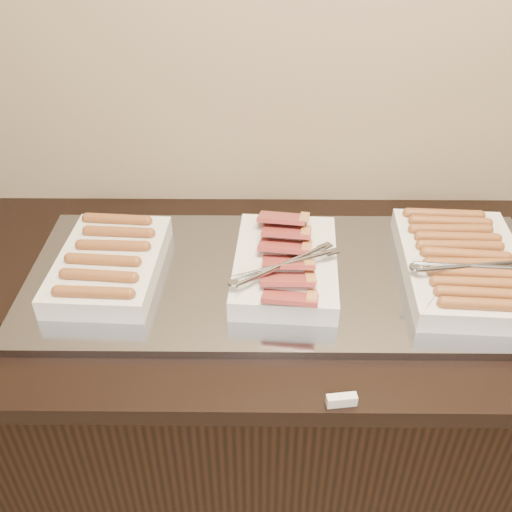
# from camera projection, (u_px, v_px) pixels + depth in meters

# --- Properties ---
(counter) EXTENTS (2.06, 0.76, 0.90)m
(counter) POSITION_uv_depth(u_px,v_px,m) (279.00, 405.00, 1.59)
(counter) COLOR black
(counter) RESTS_ON ground
(warming_tray) EXTENTS (1.20, 0.50, 0.02)m
(warming_tray) POSITION_uv_depth(u_px,v_px,m) (288.00, 277.00, 1.32)
(warming_tray) COLOR gray
(warming_tray) RESTS_ON counter
(dish_left) EXTENTS (0.24, 0.35, 0.07)m
(dish_left) POSITION_uv_depth(u_px,v_px,m) (110.00, 262.00, 1.30)
(dish_left) COLOR silver
(dish_left) RESTS_ON warming_tray
(dish_center) EXTENTS (0.27, 0.38, 0.09)m
(dish_center) POSITION_uv_depth(u_px,v_px,m) (285.00, 264.00, 1.29)
(dish_center) COLOR silver
(dish_center) RESTS_ON warming_tray
(dish_right) EXTENTS (0.29, 0.41, 0.08)m
(dish_right) POSITION_uv_depth(u_px,v_px,m) (463.00, 264.00, 1.29)
(dish_right) COLOR silver
(dish_right) RESTS_ON warming_tray
(label_holder) EXTENTS (0.06, 0.02, 0.02)m
(label_holder) POSITION_uv_depth(u_px,v_px,m) (342.00, 400.00, 1.03)
(label_holder) COLOR silver
(label_holder) RESTS_ON counter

